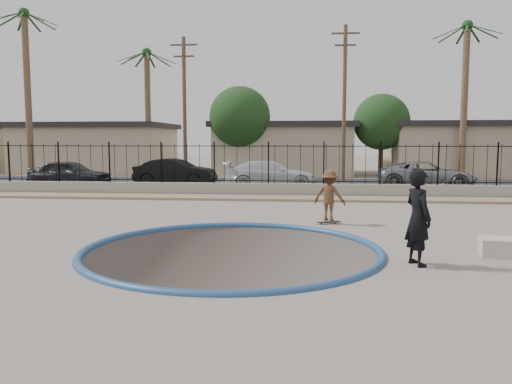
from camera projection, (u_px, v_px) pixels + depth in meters
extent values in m
cube|color=gray|center=(271.00, 215.00, 24.63)|extent=(120.00, 120.00, 2.20)
torus|color=navy|center=(232.00, 251.00, 11.65)|extent=(7.04, 7.04, 0.20)
cube|color=tan|center=(266.00, 198.00, 21.74)|extent=(42.00, 1.60, 0.11)
cube|color=gray|center=(268.00, 190.00, 22.80)|extent=(42.00, 0.45, 0.60)
cube|color=black|center=(268.00, 181.00, 22.76)|extent=(40.00, 0.04, 0.03)
cube|color=black|center=(269.00, 146.00, 22.60)|extent=(40.00, 0.04, 0.04)
cube|color=black|center=(277.00, 183.00, 29.46)|extent=(90.00, 8.00, 0.04)
cube|color=tan|center=(98.00, 150.00, 40.18)|extent=(11.00, 8.00, 3.50)
cube|color=#2A2522|center=(97.00, 126.00, 39.97)|extent=(11.60, 8.60, 0.40)
cube|color=tan|center=(284.00, 151.00, 38.68)|extent=(10.00, 8.00, 3.50)
cube|color=#2A2522|center=(284.00, 125.00, 38.48)|extent=(10.60, 8.60, 0.40)
cube|color=tan|center=(471.00, 151.00, 37.29)|extent=(12.00, 8.00, 3.50)
cube|color=#2A2522|center=(472.00, 125.00, 37.09)|extent=(12.60, 8.60, 0.40)
cylinder|color=brown|center=(28.00, 96.00, 33.55)|extent=(0.44, 0.44, 11.00)
sphere|color=#1A3E15|center=(24.00, 13.00, 32.99)|extent=(0.70, 0.70, 0.70)
cylinder|color=brown|center=(148.00, 114.00, 36.92)|extent=(0.44, 0.44, 9.00)
sphere|color=#1A3E15|center=(147.00, 53.00, 36.46)|extent=(0.70, 0.70, 0.70)
cylinder|color=brown|center=(464.00, 103.00, 32.70)|extent=(0.44, 0.44, 10.00)
sphere|color=#1A3E15|center=(468.00, 25.00, 32.19)|extent=(0.70, 0.70, 0.70)
cylinder|color=#473323|center=(185.00, 110.00, 31.57)|extent=(0.24, 0.24, 9.00)
cube|color=#473323|center=(184.00, 45.00, 31.16)|extent=(1.70, 0.10, 0.10)
cube|color=#473323|center=(184.00, 56.00, 31.23)|extent=(1.30, 0.10, 0.10)
cylinder|color=#473323|center=(344.00, 104.00, 30.55)|extent=(0.24, 0.24, 9.50)
cube|color=#473323|center=(346.00, 33.00, 30.11)|extent=(1.70, 0.10, 0.10)
cube|color=#473323|center=(345.00, 45.00, 30.18)|extent=(1.30, 0.10, 0.10)
cylinder|color=#473323|center=(240.00, 155.00, 35.55)|extent=(0.34, 0.34, 3.00)
sphere|color=#143311|center=(240.00, 117.00, 35.26)|extent=(4.32, 4.32, 4.32)
cylinder|color=#473323|center=(381.00, 157.00, 35.55)|extent=(0.34, 0.34, 2.75)
sphere|color=#143311|center=(382.00, 122.00, 35.30)|extent=(3.96, 3.96, 3.96)
imported|color=brown|center=(329.00, 199.00, 15.29)|extent=(1.15, 0.91, 1.55)
cube|color=black|center=(329.00, 222.00, 15.36)|extent=(0.76, 0.47, 0.02)
cylinder|color=silver|center=(323.00, 224.00, 15.22)|extent=(0.06, 0.05, 0.05)
cylinder|color=silver|center=(321.00, 223.00, 15.35)|extent=(0.06, 0.05, 0.05)
cylinder|color=silver|center=(337.00, 223.00, 15.38)|extent=(0.06, 0.05, 0.05)
cylinder|color=silver|center=(335.00, 222.00, 15.51)|extent=(0.06, 0.05, 0.05)
imported|color=black|center=(418.00, 218.00, 10.20)|extent=(0.70, 0.85, 1.98)
imported|color=black|center=(70.00, 174.00, 26.92)|extent=(4.38, 1.89, 1.47)
imported|color=black|center=(175.00, 172.00, 27.96)|extent=(4.63, 1.88, 1.49)
imported|color=silver|center=(271.00, 174.00, 26.75)|extent=(5.11, 2.38, 1.45)
imported|color=gray|center=(426.00, 175.00, 26.60)|extent=(5.21, 2.70, 1.40)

